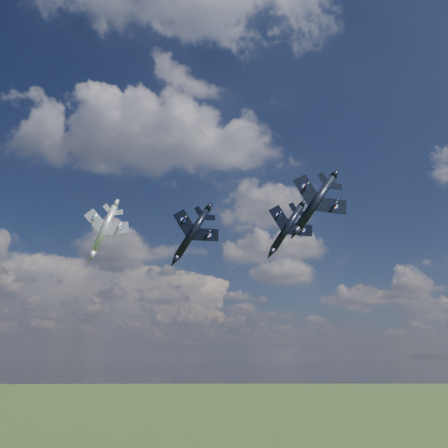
{
  "coord_description": "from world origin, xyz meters",
  "views": [
    {
      "loc": [
        -3.94,
        -60.8,
        58.22
      ],
      "look_at": [
        -1.41,
        15.63,
        81.59
      ],
      "focal_mm": 35.0,
      "sensor_mm": 36.0,
      "label": 1
    }
  ],
  "objects_px": {
    "jet_high_navy": "(287,228)",
    "jet_left_silver": "(104,229)",
    "jet_lead_navy": "(192,233)",
    "jet_right_navy": "(316,202)"
  },
  "relations": [
    {
      "from": "jet_high_navy",
      "to": "jet_left_silver",
      "type": "xyz_separation_m",
      "value": [
        -35.33,
        -12.43,
        -4.21
      ]
    },
    {
      "from": "jet_high_navy",
      "to": "jet_left_silver",
      "type": "distance_m",
      "value": 37.69
    },
    {
      "from": "jet_right_navy",
      "to": "jet_lead_navy",
      "type": "bearing_deg",
      "value": 139.2
    },
    {
      "from": "jet_left_silver",
      "to": "jet_lead_navy",
      "type": "bearing_deg",
      "value": 8.13
    },
    {
      "from": "jet_lead_navy",
      "to": "jet_left_silver",
      "type": "bearing_deg",
      "value": -166.63
    },
    {
      "from": "jet_right_navy",
      "to": "jet_left_silver",
      "type": "relative_size",
      "value": 1.11
    },
    {
      "from": "jet_right_navy",
      "to": "jet_left_silver",
      "type": "xyz_separation_m",
      "value": [
        -35.09,
        13.34,
        -0.6
      ]
    },
    {
      "from": "jet_lead_navy",
      "to": "jet_right_navy",
      "type": "relative_size",
      "value": 1.05
    },
    {
      "from": "jet_right_navy",
      "to": "jet_high_navy",
      "type": "xyz_separation_m",
      "value": [
        0.24,
        25.76,
        3.61
      ]
    },
    {
      "from": "jet_lead_navy",
      "to": "jet_left_silver",
      "type": "height_order",
      "value": "jet_lead_navy"
    }
  ]
}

